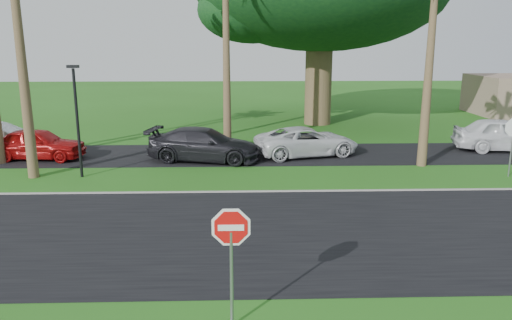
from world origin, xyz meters
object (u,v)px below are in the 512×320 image
Objects in this scene: car_red at (38,144)px; car_dark at (204,145)px; stop_sign_near at (231,243)px; car_minivan at (307,142)px; car_pickup at (505,135)px.

car_dark is at bearing -89.15° from car_red.
car_dark is (-1.53, 14.23, -1.00)m from stop_sign_near.
car_minivan is (5.01, 0.92, -0.06)m from car_dark.
car_minivan is at bearing -68.54° from car_dark.
car_dark is at bearing 85.86° from car_minivan.
car_pickup reaches higher than car_red.
car_pickup is at bearing -82.59° from car_red.
stop_sign_near is 0.49× the size of car_dark.
car_red is at bearing 100.84° from car_pickup.
car_red is 8.05m from car_dark.
stop_sign_near reaches higher than car_red.
stop_sign_near is 0.51× the size of car_minivan.
car_pickup is at bearing 48.91° from stop_sign_near.
car_red is 0.83× the size of car_dark.
car_red is 0.86× the size of car_minivan.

